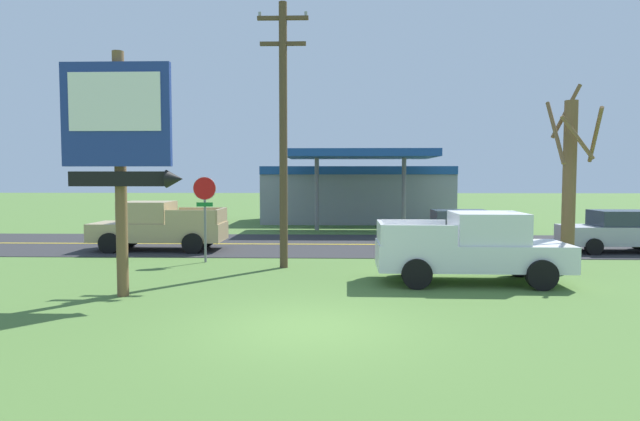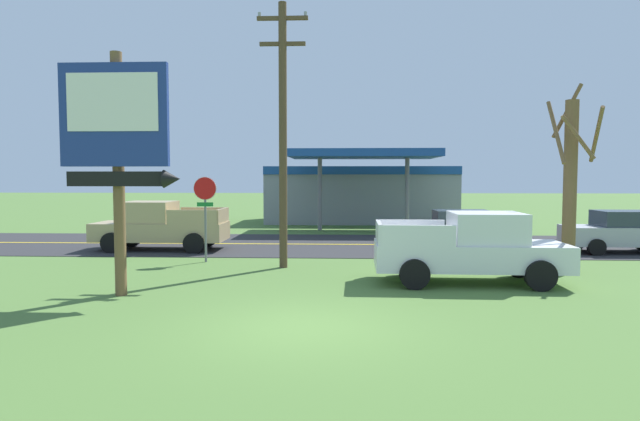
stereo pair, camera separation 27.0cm
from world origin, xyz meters
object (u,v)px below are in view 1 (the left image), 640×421
at_px(pickup_tan_on_road, 157,226).
at_px(car_silver_near_lane, 618,231).
at_px(motel_sign, 120,137).
at_px(gas_station, 356,192).
at_px(utility_pole, 283,129).
at_px(bare_tree, 570,180).
at_px(stop_sign, 205,204).
at_px(car_red_mid_lane, 457,231).
at_px(pickup_white_parked_on_lawn, 473,248).

height_order(pickup_tan_on_road, car_silver_near_lane, pickup_tan_on_road).
distance_m(motel_sign, pickup_tan_on_road, 9.15).
distance_m(gas_station, pickup_tan_on_road, 16.56).
distance_m(motel_sign, utility_pole, 5.71).
distance_m(bare_tree, pickup_tan_on_road, 15.16).
bearing_deg(gas_station, pickup_tan_on_road, -120.86).
bearing_deg(motel_sign, utility_pole, 51.87).
xyz_separation_m(stop_sign, car_silver_near_lane, (15.53, 2.98, -1.20)).
relative_size(pickup_tan_on_road, car_red_mid_lane, 1.24).
relative_size(stop_sign, car_red_mid_lane, 0.70).
bearing_deg(motel_sign, pickup_white_parked_on_lawn, 13.34).
bearing_deg(car_red_mid_lane, stop_sign, -162.20).
bearing_deg(stop_sign, car_red_mid_lane, 17.80).
bearing_deg(stop_sign, bare_tree, -6.86).
height_order(pickup_white_parked_on_lawn, car_silver_near_lane, pickup_white_parked_on_lawn).
bearing_deg(pickup_tan_on_road, car_red_mid_lane, 0.00).
xyz_separation_m(motel_sign, car_silver_near_lane, (16.23, 8.44, -3.08)).
bearing_deg(pickup_white_parked_on_lawn, pickup_tan_on_road, 150.14).
height_order(pickup_tan_on_road, car_red_mid_lane, pickup_tan_on_road).
height_order(bare_tree, car_red_mid_lane, bare_tree).
distance_m(gas_station, car_silver_near_lane, 17.23).
bearing_deg(pickup_white_parked_on_lawn, stop_sign, 158.24).
xyz_separation_m(stop_sign, utility_pole, (2.81, -0.99, 2.46)).
bearing_deg(stop_sign, car_silver_near_lane, 10.86).
bearing_deg(motel_sign, car_red_mid_lane, 40.24).
xyz_separation_m(bare_tree, car_silver_near_lane, (3.80, 4.39, -2.02)).
bearing_deg(pickup_white_parked_on_lawn, gas_station, 96.95).
height_order(bare_tree, car_silver_near_lane, bare_tree).
height_order(gas_station, pickup_tan_on_road, gas_station).
height_order(gas_station, car_silver_near_lane, gas_station).
relative_size(gas_station, car_silver_near_lane, 2.86).
distance_m(stop_sign, utility_pole, 3.87).
distance_m(utility_pole, car_silver_near_lane, 13.82).
xyz_separation_m(pickup_white_parked_on_lawn, pickup_tan_on_road, (-10.98, 6.30, 0.00)).
height_order(stop_sign, car_red_mid_lane, stop_sign).
relative_size(utility_pole, bare_tree, 1.45).
bearing_deg(pickup_white_parked_on_lawn, utility_pole, 157.10).
relative_size(pickup_white_parked_on_lawn, car_red_mid_lane, 1.25).
bearing_deg(car_red_mid_lane, bare_tree, -60.81).
relative_size(stop_sign, pickup_white_parked_on_lawn, 0.56).
relative_size(motel_sign, bare_tree, 1.02).
height_order(pickup_white_parked_on_lawn, pickup_tan_on_road, same).
xyz_separation_m(gas_station, car_red_mid_lane, (3.46, -14.19, -1.11)).
distance_m(stop_sign, bare_tree, 11.85).
relative_size(motel_sign, utility_pole, 0.71).
xyz_separation_m(utility_pole, pickup_tan_on_road, (-5.47, 3.97, -3.53)).
bearing_deg(utility_pole, pickup_white_parked_on_lawn, -22.90).
distance_m(stop_sign, pickup_white_parked_on_lawn, 9.03).
relative_size(motel_sign, pickup_white_parked_on_lawn, 1.14).
distance_m(utility_pole, car_red_mid_lane, 8.43).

